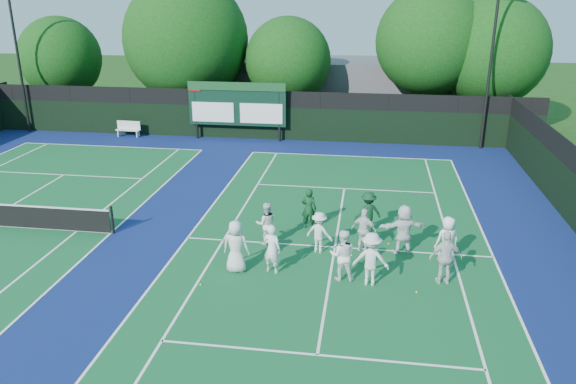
# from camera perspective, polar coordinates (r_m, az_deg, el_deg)

# --- Properties ---
(ground) EXTENTS (120.00, 120.00, 0.00)m
(ground) POSITION_cam_1_polar(r_m,az_deg,el_deg) (19.41, 4.57, -6.89)
(ground) COLOR #173D10
(ground) RESTS_ON ground
(court_apron) EXTENTS (34.00, 32.00, 0.01)m
(court_apron) POSITION_cam_1_polar(r_m,az_deg,el_deg) (21.46, -11.46, -4.52)
(court_apron) COLOR navy
(court_apron) RESTS_ON ground
(near_court) EXTENTS (11.05, 23.85, 0.01)m
(near_court) POSITION_cam_1_polar(r_m,az_deg,el_deg) (20.30, 4.78, -5.61)
(near_court) COLOR #11562B
(near_court) RESTS_ON ground
(back_fence) EXTENTS (34.00, 0.08, 3.00)m
(back_fence) POSITION_cam_1_polar(r_m,az_deg,el_deg) (34.84, -3.39, 7.60)
(back_fence) COLOR black
(back_fence) RESTS_ON ground
(scoreboard) EXTENTS (6.00, 0.21, 3.55)m
(scoreboard) POSITION_cam_1_polar(r_m,az_deg,el_deg) (34.50, -5.23, 8.84)
(scoreboard) COLOR black
(scoreboard) RESTS_ON ground
(clubhouse) EXTENTS (18.00, 6.00, 4.00)m
(clubhouse) POSITION_cam_1_polar(r_m,az_deg,el_deg) (41.97, 4.29, 10.56)
(clubhouse) COLOR #545459
(clubhouse) RESTS_ON ground
(light_pole_left) EXTENTS (1.20, 0.30, 10.12)m
(light_pole_left) POSITION_cam_1_polar(r_m,az_deg,el_deg) (39.77, -26.07, 14.42)
(light_pole_left) COLOR black
(light_pole_left) RESTS_ON ground
(light_pole_right) EXTENTS (1.20, 0.30, 10.12)m
(light_pole_right) POSITION_cam_1_polar(r_m,az_deg,el_deg) (33.74, 20.18, 14.57)
(light_pole_right) COLOR black
(light_pole_right) RESTS_ON ground
(bench) EXTENTS (1.58, 0.51, 0.98)m
(bench) POSITION_cam_1_polar(r_m,az_deg,el_deg) (36.90, -15.90, 6.25)
(bench) COLOR silver
(bench) RESTS_ON ground
(tree_a) EXTENTS (5.56, 5.56, 7.12)m
(tree_a) POSITION_cam_1_polar(r_m,az_deg,el_deg) (42.82, -21.88, 12.38)
(tree_a) COLOR black
(tree_a) RESTS_ON ground
(tree_b) EXTENTS (8.21, 8.21, 9.76)m
(tree_b) POSITION_cam_1_polar(r_m,az_deg,el_deg) (38.98, -10.05, 14.71)
(tree_b) COLOR black
(tree_b) RESTS_ON ground
(tree_c) EXTENTS (5.58, 5.58, 7.21)m
(tree_c) POSITION_cam_1_polar(r_m,az_deg,el_deg) (37.54, 0.26, 13.03)
(tree_c) COLOR black
(tree_c) RESTS_ON ground
(tree_d) EXTENTS (6.68, 6.68, 9.07)m
(tree_d) POSITION_cam_1_polar(r_m,az_deg,el_deg) (37.21, 14.41, 14.35)
(tree_d) COLOR black
(tree_d) RESTS_ON ground
(tree_e) EXTENTS (6.74, 6.74, 8.54)m
(tree_e) POSITION_cam_1_polar(r_m,az_deg,el_deg) (37.82, 20.26, 13.00)
(tree_e) COLOR black
(tree_e) RESTS_ON ground
(tennis_ball_0) EXTENTS (0.07, 0.07, 0.07)m
(tennis_ball_0) POSITION_cam_1_polar(r_m,az_deg,el_deg) (17.96, -8.87, -9.29)
(tennis_ball_0) COLOR yellow
(tennis_ball_0) RESTS_ON ground
(tennis_ball_1) EXTENTS (0.07, 0.07, 0.07)m
(tennis_ball_1) POSITION_cam_1_polar(r_m,az_deg,el_deg) (19.72, 6.46, -6.39)
(tennis_ball_1) COLOR yellow
(tennis_ball_1) RESTS_ON ground
(tennis_ball_2) EXTENTS (0.07, 0.07, 0.07)m
(tennis_ball_2) POSITION_cam_1_polar(r_m,az_deg,el_deg) (17.79, 12.94, -9.90)
(tennis_ball_2) COLOR yellow
(tennis_ball_2) RESTS_ON ground
(tennis_ball_3) EXTENTS (0.07, 0.07, 0.07)m
(tennis_ball_3) POSITION_cam_1_polar(r_m,az_deg,el_deg) (20.07, -6.39, -5.91)
(tennis_ball_3) COLOR yellow
(tennis_ball_3) RESTS_ON ground
(tennis_ball_4) EXTENTS (0.07, 0.07, 0.07)m
(tennis_ball_4) POSITION_cam_1_polar(r_m,az_deg,el_deg) (23.69, 8.63, -1.89)
(tennis_ball_4) COLOR yellow
(tennis_ball_4) RESTS_ON ground
(tennis_ball_5) EXTENTS (0.07, 0.07, 0.07)m
(tennis_ball_5) POSITION_cam_1_polar(r_m,az_deg,el_deg) (20.78, 10.17, -5.17)
(tennis_ball_5) COLOR yellow
(tennis_ball_5) RESTS_ON ground
(player_front_0) EXTENTS (0.89, 0.60, 1.77)m
(player_front_0) POSITION_cam_1_polar(r_m,az_deg,el_deg) (18.33, -5.32, -5.51)
(player_front_0) COLOR silver
(player_front_0) RESTS_ON ground
(player_front_1) EXTENTS (0.70, 0.57, 1.67)m
(player_front_1) POSITION_cam_1_polar(r_m,az_deg,el_deg) (18.21, -1.64, -5.80)
(player_front_1) COLOR white
(player_front_1) RESTS_ON ground
(player_front_2) EXTENTS (0.84, 0.66, 1.70)m
(player_front_2) POSITION_cam_1_polar(r_m,az_deg,el_deg) (17.85, 5.55, -6.39)
(player_front_2) COLOR white
(player_front_2) RESTS_ON ground
(player_front_3) EXTENTS (1.18, 0.75, 1.74)m
(player_front_3) POSITION_cam_1_polar(r_m,az_deg,el_deg) (17.65, 8.43, -6.76)
(player_front_3) COLOR silver
(player_front_3) RESTS_ON ground
(player_front_4) EXTENTS (1.10, 0.62, 1.77)m
(player_front_4) POSITION_cam_1_polar(r_m,az_deg,el_deg) (18.19, 15.73, -6.44)
(player_front_4) COLOR silver
(player_front_4) RESTS_ON ground
(player_back_0) EXTENTS (0.91, 0.79, 1.60)m
(player_back_0) POSITION_cam_1_polar(r_m,az_deg,el_deg) (20.21, -2.21, -3.22)
(player_back_0) COLOR silver
(player_back_0) RESTS_ON ground
(player_back_1) EXTENTS (1.08, 0.82, 1.49)m
(player_back_1) POSITION_cam_1_polar(r_m,az_deg,el_deg) (19.65, 3.19, -4.11)
(player_back_1) COLOR silver
(player_back_1) RESTS_ON ground
(player_back_2) EXTENTS (1.01, 0.68, 1.59)m
(player_back_2) POSITION_cam_1_polar(r_m,az_deg,el_deg) (19.83, 7.74, -3.87)
(player_back_2) COLOR white
(player_back_2) RESTS_ON ground
(player_back_3) EXTENTS (1.74, 0.94, 1.79)m
(player_back_3) POSITION_cam_1_polar(r_m,az_deg,el_deg) (19.91, 11.66, -3.71)
(player_back_3) COLOR white
(player_back_3) RESTS_ON ground
(player_back_4) EXTENTS (0.93, 0.76, 1.64)m
(player_back_4) POSITION_cam_1_polar(r_m,az_deg,el_deg) (19.60, 15.87, -4.70)
(player_back_4) COLOR white
(player_back_4) RESTS_ON ground
(coach_left) EXTENTS (0.62, 0.44, 1.62)m
(coach_left) POSITION_cam_1_polar(r_m,az_deg,el_deg) (21.53, 2.14, -1.70)
(coach_left) COLOR #0F3A1D
(coach_left) RESTS_ON ground
(coach_right) EXTENTS (1.21, 0.98, 1.63)m
(coach_right) POSITION_cam_1_polar(r_m,az_deg,el_deg) (21.37, 8.14, -2.06)
(coach_right) COLOR #0F371D
(coach_right) RESTS_ON ground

